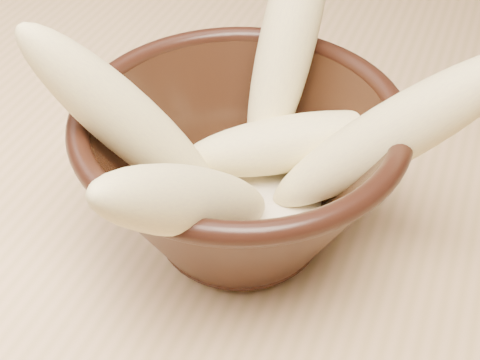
# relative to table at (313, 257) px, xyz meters

# --- Properties ---
(table) EXTENTS (1.20, 0.80, 0.75)m
(table) POSITION_rel_table_xyz_m (0.00, 0.00, 0.00)
(table) COLOR #DBAC78
(table) RESTS_ON ground
(bowl) EXTENTS (0.22, 0.22, 0.12)m
(bowl) POSITION_rel_table_xyz_m (-0.04, -0.07, 0.15)
(bowl) COLOR black
(bowl) RESTS_ON table
(milk_puddle) EXTENTS (0.12, 0.12, 0.02)m
(milk_puddle) POSITION_rel_table_xyz_m (-0.04, -0.07, 0.12)
(milk_puddle) COLOR beige
(milk_puddle) RESTS_ON bowl
(banana_upright) EXTENTS (0.05, 0.14, 0.19)m
(banana_upright) POSITION_rel_table_xyz_m (-0.04, 0.01, 0.21)
(banana_upright) COLOR #FBEB94
(banana_upright) RESTS_ON bowl
(banana_left) EXTENTS (0.14, 0.10, 0.17)m
(banana_left) POSITION_rel_table_xyz_m (-0.10, -0.11, 0.19)
(banana_left) COLOR #FBEB94
(banana_left) RESTS_ON bowl
(banana_right) EXTENTS (0.17, 0.08, 0.16)m
(banana_right) POSITION_rel_table_xyz_m (0.05, -0.05, 0.19)
(banana_right) COLOR #FBEB94
(banana_right) RESTS_ON bowl
(banana_across) EXTENTS (0.16, 0.11, 0.06)m
(banana_across) POSITION_rel_table_xyz_m (-0.02, -0.04, 0.15)
(banana_across) COLOR #FBEB94
(banana_across) RESTS_ON bowl
(banana_front) EXTENTS (0.07, 0.17, 0.15)m
(banana_front) POSITION_rel_table_xyz_m (-0.04, -0.15, 0.18)
(banana_front) COLOR #FBEB94
(banana_front) RESTS_ON bowl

